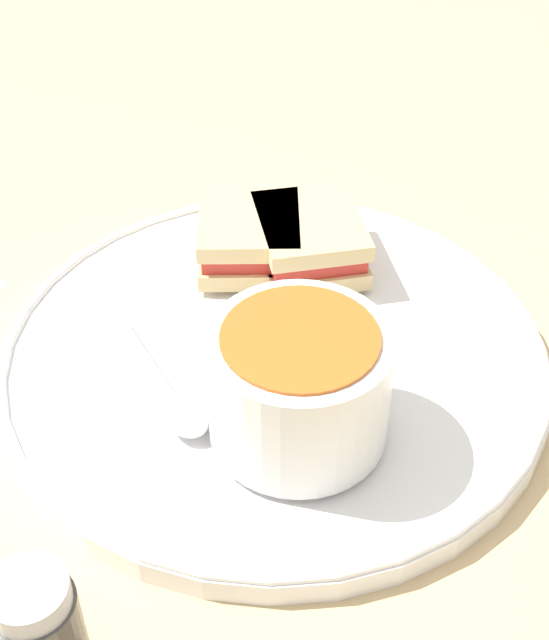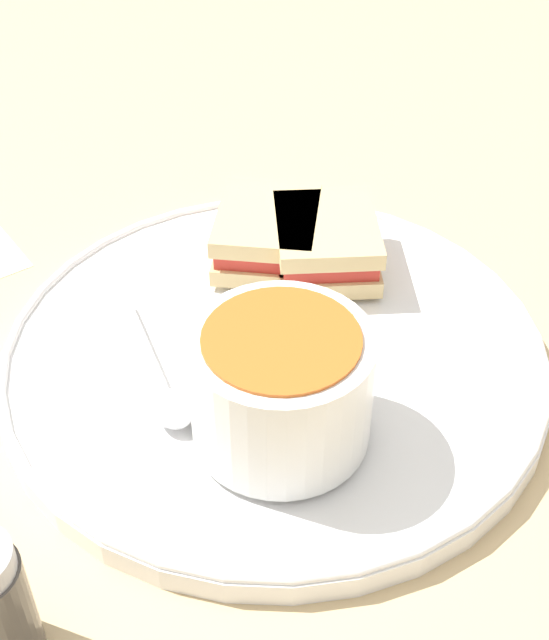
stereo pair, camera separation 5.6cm
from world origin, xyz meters
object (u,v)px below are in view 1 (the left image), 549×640
at_px(spoon, 178,407).
at_px(sandwich_half_far, 250,235).
at_px(sandwich_half_near, 310,240).
at_px(soup_bowl, 299,385).
at_px(salt_shaker, 42,637).

relative_size(spoon, sandwich_half_far, 1.17).
bearing_deg(sandwich_half_near, soup_bowl, 143.01).
relative_size(spoon, salt_shaker, 1.61).
distance_m(spoon, sandwich_half_near, 0.17).
bearing_deg(salt_shaker, soup_bowl, -72.76).
distance_m(spoon, salt_shaker, 0.16).
relative_size(soup_bowl, salt_shaker, 1.31).
xyz_separation_m(spoon, sandwich_half_near, (0.08, -0.15, 0.01)).
relative_size(sandwich_half_far, salt_shaker, 1.38).
bearing_deg(sandwich_half_far, spoon, 132.77).
height_order(spoon, sandwich_half_near, sandwich_half_near).
xyz_separation_m(soup_bowl, salt_shaker, (-0.05, 0.18, -0.02)).
bearing_deg(spoon, sandwich_half_near, 122.01).
bearing_deg(salt_shaker, spoon, -49.80).
bearing_deg(salt_shaker, sandwich_half_far, -48.53).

